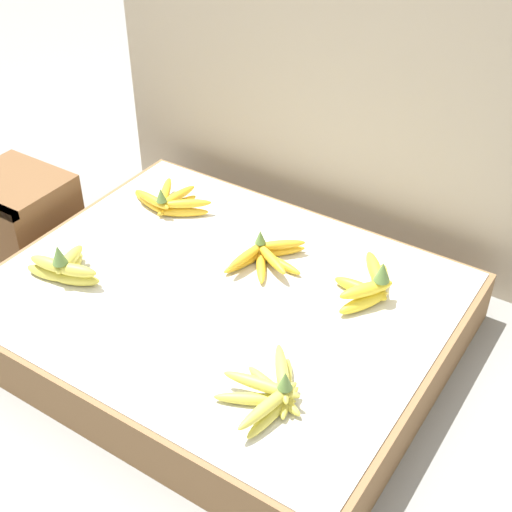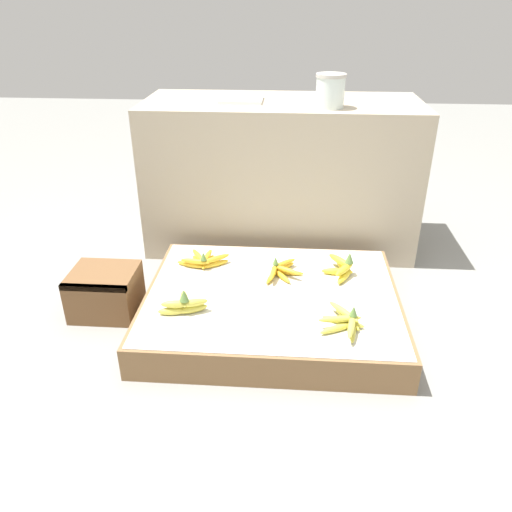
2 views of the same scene
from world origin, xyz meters
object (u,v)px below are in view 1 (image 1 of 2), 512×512
banana_bunch_middle_left (169,201)px  banana_bunch_middle_midright (371,285)px  banana_bunch_front_left (64,267)px  wooden_crate (18,210)px  banana_bunch_front_midright (272,392)px  banana_bunch_middle_midleft (266,256)px

banana_bunch_middle_left → banana_bunch_middle_midright: bearing=-3.3°
banana_bunch_front_left → banana_bunch_middle_left: (0.02, 0.39, -0.01)m
wooden_crate → banana_bunch_front_left: banana_bunch_front_left is taller
banana_bunch_middle_midright → banana_bunch_front_midright: bearing=-92.8°
banana_bunch_front_left → banana_bunch_middle_left: size_ratio=0.79×
banana_bunch_front_midright → banana_bunch_middle_left: (-0.62, 0.44, 0.00)m
banana_bunch_front_midright → banana_bunch_middle_left: bearing=144.4°
banana_bunch_front_left → banana_bunch_front_midright: bearing=-5.2°
banana_bunch_middle_left → banana_bunch_middle_midright: size_ratio=1.09×
banana_bunch_middle_midleft → banana_bunch_middle_midright: size_ratio=0.92×
banana_bunch_middle_midleft → banana_bunch_middle_midright: (0.28, 0.03, 0.01)m
wooden_crate → banana_bunch_middle_midright: bearing=8.6°
wooden_crate → banana_bunch_front_left: 0.45m
banana_bunch_front_left → banana_bunch_middle_midleft: 0.50m
banana_bunch_front_left → banana_bunch_middle_left: banana_bunch_front_left is taller
wooden_crate → banana_bunch_middle_midright: 1.07m
banana_bunch_front_midright → banana_bunch_middle_left: size_ratio=0.98×
banana_bunch_front_left → banana_bunch_middle_midright: banana_bunch_middle_midright is taller
wooden_crate → banana_bunch_front_midright: (1.03, -0.25, 0.07)m
banana_bunch_front_left → banana_bunch_middle_midleft: banana_bunch_front_left is taller
banana_bunch_front_midright → banana_bunch_middle_midleft: (-0.26, 0.38, -0.00)m
banana_bunch_front_left → banana_bunch_front_midright: (0.64, -0.06, -0.01)m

